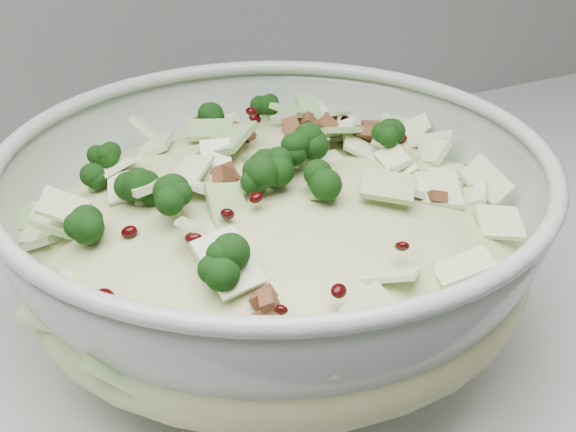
# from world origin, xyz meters

# --- Properties ---
(mixing_bowl) EXTENTS (0.54, 0.54, 0.16)m
(mixing_bowl) POSITION_xyz_m (-0.27, 1.60, 0.99)
(mixing_bowl) COLOR #A2B2A4
(mixing_bowl) RESTS_ON counter
(salad) EXTENTS (0.52, 0.52, 0.17)m
(salad) POSITION_xyz_m (-0.27, 1.60, 1.01)
(salad) COLOR beige
(salad) RESTS_ON mixing_bowl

